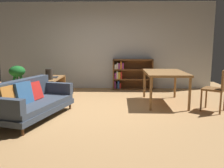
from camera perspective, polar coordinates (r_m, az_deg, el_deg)
ground_plane at (r=4.96m, az=-3.91°, el=-6.51°), size 8.16×8.16×0.00m
back_wall_panel at (r=7.46m, az=-1.93°, el=9.33°), size 6.80×0.10×2.70m
fabric_couch at (r=4.61m, az=-19.60°, el=-3.76°), size 1.20×1.87×0.72m
media_console at (r=6.43m, az=-14.52°, el=-0.77°), size 0.43×1.31×0.51m
open_laptop at (r=6.44m, az=-14.97°, el=1.74°), size 0.49×0.37×0.09m
desk_speaker at (r=6.07m, az=-15.22°, el=2.35°), size 0.18×0.18×0.27m
potted_floor_plant at (r=6.76m, az=-22.22°, el=1.45°), size 0.45×0.43×0.83m
dining_table at (r=5.58m, az=12.89°, el=2.24°), size 0.91×1.39×0.76m
dining_chair_near at (r=5.24m, az=24.52°, el=-0.83°), size 0.57×0.56×0.88m
bookshelf at (r=7.33m, az=4.38°, el=2.43°), size 1.25×0.31×0.95m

